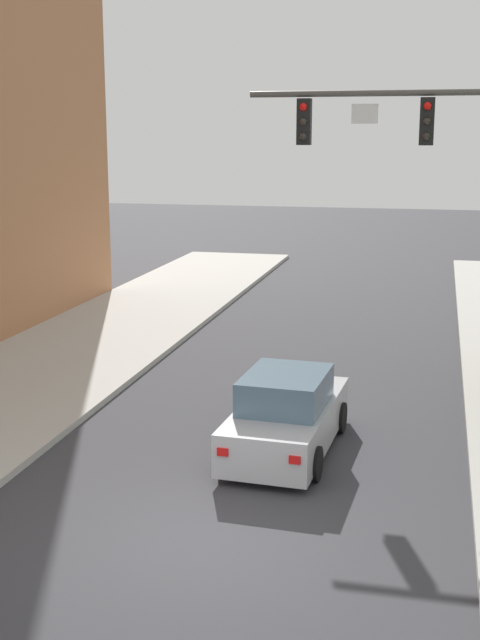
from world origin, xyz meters
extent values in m
plane|color=#38383D|center=(0.00, 0.00, 0.00)|extent=(120.00, 120.00, 0.00)
cylinder|color=#514C47|center=(1.70, 8.54, 6.95)|extent=(5.79, 0.14, 0.14)
cube|color=black|center=(2.86, 8.54, 6.33)|extent=(0.32, 0.28, 1.05)
sphere|color=red|center=(2.86, 8.39, 6.66)|extent=(0.18, 0.18, 0.18)
sphere|color=#2D2823|center=(2.86, 8.39, 6.33)|extent=(0.18, 0.18, 0.18)
sphere|color=#2D2823|center=(2.86, 8.39, 6.00)|extent=(0.18, 0.18, 0.18)
cube|color=black|center=(0.08, 8.54, 6.33)|extent=(0.32, 0.28, 1.05)
sphere|color=red|center=(0.08, 8.39, 6.66)|extent=(0.18, 0.18, 0.18)
sphere|color=#2D2823|center=(0.08, 8.39, 6.33)|extent=(0.18, 0.18, 0.18)
sphere|color=#2D2823|center=(0.08, 8.39, 6.00)|extent=(0.18, 0.18, 0.18)
cube|color=white|center=(1.47, 8.52, 6.50)|extent=(0.60, 0.03, 0.44)
cube|color=#B7B7BC|center=(0.55, 4.06, 0.56)|extent=(1.94, 4.29, 0.80)
cube|color=slate|center=(0.54, 3.91, 1.28)|extent=(1.61, 2.08, 0.64)
cylinder|color=black|center=(-0.18, 5.40, 0.32)|extent=(0.26, 0.65, 0.64)
cylinder|color=black|center=(1.43, 5.31, 0.32)|extent=(0.26, 0.65, 0.64)
cylinder|color=black|center=(-0.33, 2.80, 0.32)|extent=(0.26, 0.65, 0.64)
cylinder|color=black|center=(1.28, 2.71, 0.32)|extent=(0.26, 0.65, 0.64)
cube|color=red|center=(-0.21, 1.98, 0.68)|extent=(0.20, 0.05, 0.14)
cube|color=red|center=(1.07, 1.90, 0.68)|extent=(0.20, 0.05, 0.14)
camera|label=1|loc=(3.24, -11.34, 6.05)|focal=47.46mm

